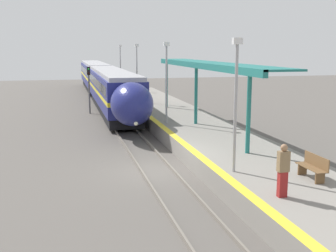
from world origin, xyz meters
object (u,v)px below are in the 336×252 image
(platform_bench, at_px, (313,166))
(person_waiting, at_px, (283,170))
(lamppost_far, at_px, (137,69))
(train, at_px, (103,81))
(railway_signal, at_px, (89,85))
(lamppost_farthest, at_px, (120,64))
(lamppost_near, at_px, (236,96))
(lamppost_mid, at_px, (166,77))

(platform_bench, bearing_deg, person_waiting, -144.54)
(person_waiting, height_order, lamppost_far, lamppost_far)
(train, relative_size, platform_bench, 28.62)
(railway_signal, height_order, lamppost_farthest, lamppost_farthest)
(train, height_order, lamppost_near, lamppost_near)
(railway_signal, bearing_deg, lamppost_mid, -69.20)
(person_waiting, distance_m, lamppost_far, 25.27)
(platform_bench, relative_size, person_waiting, 0.87)
(lamppost_mid, bearing_deg, lamppost_far, 90.00)
(train, relative_size, lamppost_near, 8.54)
(lamppost_near, xyz_separation_m, lamppost_farthest, (0.00, 33.25, 0.00))
(lamppost_farthest, bearing_deg, lamppost_near, -90.00)
(person_waiting, bearing_deg, lamppost_mid, 91.64)
(person_waiting, distance_m, lamppost_near, 3.66)
(railway_signal, distance_m, lamppost_far, 4.40)
(lamppost_far, bearing_deg, railway_signal, -179.52)
(railway_signal, xyz_separation_m, lamppost_near, (4.20, -22.13, 1.33))
(lamppost_far, bearing_deg, lamppost_near, -90.00)
(train, xyz_separation_m, platform_bench, (4.73, -32.13, -0.80))
(platform_bench, bearing_deg, lamppost_mid, 100.94)
(lamppost_far, bearing_deg, lamppost_farthest, 90.00)
(platform_bench, xyz_separation_m, lamppost_farthest, (-2.45, 34.81, 2.46))
(lamppost_near, bearing_deg, lamppost_farthest, 90.00)
(platform_bench, xyz_separation_m, lamppost_far, (-2.45, 23.73, 2.46))
(train, distance_m, lamppost_near, 30.70)
(railway_signal, bearing_deg, lamppost_farthest, 69.32)
(train, xyz_separation_m, lamppost_near, (2.28, -30.56, 1.66))
(platform_bench, relative_size, lamppost_near, 0.30)
(lamppost_farthest, bearing_deg, lamppost_mid, -90.00)
(lamppost_far, relative_size, lamppost_farthest, 1.00)
(railway_signal, bearing_deg, train, 77.23)
(railway_signal, bearing_deg, platform_bench, -74.34)
(train, relative_size, person_waiting, 24.98)
(railway_signal, xyz_separation_m, lamppost_mid, (4.20, -11.05, 1.33))
(lamppost_far, distance_m, lamppost_farthest, 11.08)
(person_waiting, relative_size, lamppost_near, 0.34)
(lamppost_mid, distance_m, lamppost_far, 11.08)
(person_waiting, bearing_deg, lamppost_farthest, 90.64)
(platform_bench, bearing_deg, lamppost_near, 147.39)
(train, height_order, railway_signal, railway_signal)
(lamppost_near, distance_m, lamppost_farthest, 33.25)
(person_waiting, xyz_separation_m, lamppost_mid, (-0.40, 14.10, 2.02))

